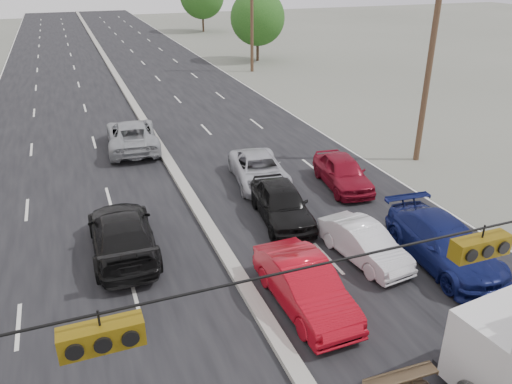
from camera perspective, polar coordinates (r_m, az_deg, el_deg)
road_surface at (r=36.82m, az=-13.47°, el=9.02°), size 20.00×160.00×0.02m
center_median at (r=36.79m, az=-13.48°, el=9.17°), size 0.50×160.00×0.20m
utility_pole_right_b at (r=26.79m, az=19.24°, el=13.77°), size 1.60×0.30×10.00m
utility_pole_right_c at (r=48.52m, az=-0.47°, el=19.55°), size 1.60×0.30×10.00m
traffic_signals at (r=8.91m, az=23.84°, el=-5.60°), size 25.00×0.30×0.54m
tree_right_mid at (r=54.14m, az=0.19°, el=19.30°), size 5.60×5.60×7.14m
red_sedan at (r=15.42m, az=5.60°, el=-10.64°), size 1.72×4.62×1.51m
queue_car_a at (r=20.19m, az=2.95°, el=-1.29°), size 2.39×4.76×1.56m
queue_car_b at (r=18.05m, az=12.26°, el=-5.80°), size 1.84×4.05×1.29m
queue_car_c at (r=23.58m, az=0.38°, el=2.49°), size 2.92×5.18×1.36m
queue_car_d at (r=18.57m, az=20.72°, el=-5.56°), size 2.58×5.47×1.54m
queue_car_e at (r=23.57m, az=9.88°, el=2.25°), size 2.34×4.57×1.49m
oncoming_near at (r=18.55m, az=-15.04°, el=-4.67°), size 2.35×5.53×1.59m
oncoming_far at (r=28.94m, az=-14.00°, el=6.33°), size 3.10×5.98×1.61m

